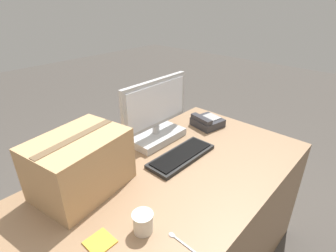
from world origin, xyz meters
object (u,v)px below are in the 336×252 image
(monitor, at_px, (156,118))
(spoon, at_px, (181,242))
(cardboard_box, at_px, (80,164))
(desk_phone, at_px, (207,122))
(sticky_note_pad, at_px, (100,242))
(keyboard, at_px, (181,156))
(paper_cup_right, at_px, (143,222))

(monitor, height_order, spoon, monitor)
(monitor, distance_m, cardboard_box, 0.57)
(monitor, relative_size, desk_phone, 2.39)
(monitor, distance_m, sticky_note_pad, 0.82)
(cardboard_box, xyz_separation_m, sticky_note_pad, (-0.14, -0.32, -0.14))
(cardboard_box, relative_size, sticky_note_pad, 4.74)
(spoon, bearing_deg, cardboard_box, 8.56)
(monitor, xyz_separation_m, keyboard, (-0.06, -0.26, -0.14))
(desk_phone, height_order, sticky_note_pad, desk_phone)
(desk_phone, xyz_separation_m, spoon, (-0.88, -0.49, -0.03))
(monitor, relative_size, paper_cup_right, 5.94)
(keyboard, xyz_separation_m, spoon, (-0.44, -0.36, -0.01))
(sticky_note_pad, bearing_deg, keyboard, 11.93)
(keyboard, distance_m, spoon, 0.57)
(monitor, height_order, desk_phone, monitor)
(monitor, bearing_deg, desk_phone, -18.93)
(monitor, bearing_deg, cardboard_box, -172.99)
(desk_phone, xyz_separation_m, sticky_note_pad, (-1.08, -0.26, -0.03))
(keyboard, height_order, paper_cup_right, paper_cup_right)
(desk_phone, distance_m, cardboard_box, 0.96)
(paper_cup_right, bearing_deg, monitor, 40.36)
(desk_phone, bearing_deg, cardboard_box, -171.96)
(paper_cup_right, relative_size, spoon, 0.50)
(desk_phone, xyz_separation_m, cardboard_box, (-0.95, 0.06, 0.11))
(monitor, xyz_separation_m, desk_phone, (0.38, -0.13, -0.12))
(sticky_note_pad, bearing_deg, desk_phone, 13.60)
(spoon, relative_size, cardboard_box, 0.37)
(paper_cup_right, relative_size, cardboard_box, 0.19)
(cardboard_box, bearing_deg, sticky_note_pad, -112.84)
(sticky_note_pad, bearing_deg, spoon, -47.63)
(desk_phone, height_order, cardboard_box, cardboard_box)
(monitor, bearing_deg, spoon, -128.73)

